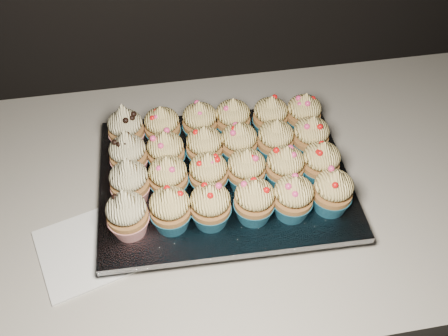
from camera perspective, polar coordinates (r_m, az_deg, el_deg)
name	(u,v)px	position (r m, az deg, el deg)	size (l,w,h in m)	color
cabinet	(274,301)	(1.28, 5.77, -14.84)	(2.40, 0.60, 0.86)	black
worktop	(292,179)	(0.92, 7.82, -1.21)	(2.44, 0.64, 0.04)	beige
napkin	(88,250)	(0.81, -15.32, -9.00)	(0.14, 0.14, 0.00)	white
baking_tray	(224,184)	(0.86, 0.00, -1.79)	(0.38, 0.29, 0.02)	black
foil_lining	(224,177)	(0.85, 0.00, -1.02)	(0.41, 0.32, 0.01)	silver
cupcake_0	(127,214)	(0.75, -11.00, -5.15)	(0.06, 0.06, 0.10)	#AA1719
cupcake_1	(170,209)	(0.75, -6.15, -4.71)	(0.06, 0.06, 0.08)	#1B617F
cupcake_2	(210,206)	(0.75, -1.56, -4.32)	(0.06, 0.06, 0.08)	#1B617F
cupcake_3	(254,201)	(0.76, 3.48, -3.75)	(0.06, 0.06, 0.08)	#1B617F
cupcake_4	(293,197)	(0.77, 7.89, -3.35)	(0.06, 0.06, 0.08)	#1B617F
cupcake_5	(333,192)	(0.78, 12.30, -2.65)	(0.06, 0.06, 0.08)	#1B617F
cupcake_6	(130,182)	(0.79, -10.74, -1.54)	(0.06, 0.06, 0.10)	#AA1719
cupcake_7	(168,177)	(0.79, -6.36, -1.08)	(0.06, 0.06, 0.08)	#1B617F
cupcake_8	(208,174)	(0.79, -1.79, -0.68)	(0.06, 0.06, 0.08)	#1B617F
cupcake_9	(246,170)	(0.80, 2.57, -0.23)	(0.06, 0.06, 0.08)	#1B617F
cupcake_10	(285,167)	(0.81, 6.97, 0.11)	(0.06, 0.06, 0.08)	#1B617F
cupcake_11	(321,163)	(0.82, 10.99, 0.59)	(0.06, 0.06, 0.08)	#1B617F
cupcake_12	(128,154)	(0.83, -10.88, 1.54)	(0.06, 0.06, 0.10)	#AA1719
cupcake_13	(166,152)	(0.83, -6.65, 1.79)	(0.06, 0.06, 0.08)	#1B617F
cupcake_14	(205,147)	(0.83, -2.24, 2.40)	(0.06, 0.06, 0.08)	#1B617F
cupcake_15	(239,143)	(0.84, 1.72, 2.84)	(0.06, 0.06, 0.08)	#1B617F
cupcake_16	(275,140)	(0.85, 5.88, 3.16)	(0.06, 0.06, 0.08)	#1B617F
cupcake_17	(311,137)	(0.86, 9.87, 3.52)	(0.06, 0.06, 0.08)	#1B617F
cupcake_18	(126,128)	(0.88, -11.14, 4.46)	(0.06, 0.06, 0.10)	#AA1719
cupcake_19	(162,127)	(0.88, -7.06, 4.66)	(0.06, 0.06, 0.08)	#1B617F
cupcake_20	(200,122)	(0.88, -2.76, 5.26)	(0.06, 0.06, 0.08)	#1B617F
cupcake_21	(233,119)	(0.89, 1.02, 5.61)	(0.06, 0.06, 0.08)	#1B617F
cupcake_22	(270,117)	(0.89, 5.32, 5.84)	(0.06, 0.06, 0.08)	#1B617F
cupcake_23	(304,114)	(0.91, 9.08, 6.11)	(0.06, 0.06, 0.08)	#1B617F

